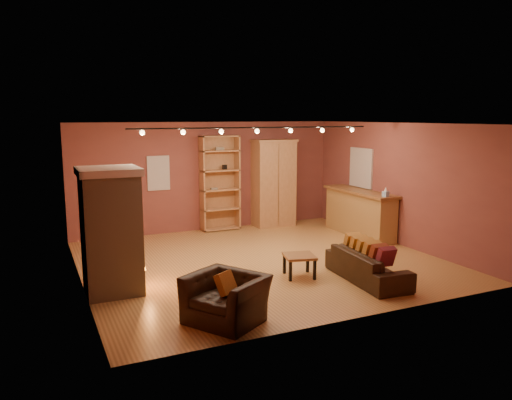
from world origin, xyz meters
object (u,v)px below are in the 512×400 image
bar_counter (360,213)px  armchair (226,291)px  coffee_table (299,258)px  loveseat (368,260)px  fireplace (111,231)px  armoire (274,183)px  bookcase (219,182)px

bar_counter → armchair: bar_counter is taller
bar_counter → coffee_table: 3.73m
loveseat → coffee_table: bearing=60.0°
fireplace → bar_counter: bearing=14.7°
fireplace → coffee_table: fireplace is taller
armoire → armchair: size_ratio=1.85×
armchair → bookcase: bearing=128.1°
armoire → coffee_table: bearing=-110.4°
armoire → coffee_table: (-1.55, -4.16, -0.82)m
armoire → coffee_table: size_ratio=3.52×
armoire → loveseat: 4.95m
loveseat → armchair: (-2.99, -0.64, 0.08)m
armoire → bar_counter: size_ratio=0.99×
loveseat → armchair: 3.06m
bookcase → loveseat: 5.19m
bar_counter → coffee_table: bar_counter is taller
armchair → coffee_table: (1.98, 1.34, -0.11)m
fireplace → bar_counter: (6.24, 1.63, -0.49)m
bookcase → bar_counter: 3.67m
fireplace → coffee_table: bearing=-10.5°
armchair → coffee_table: armchair is taller
armchair → coffee_table: bearing=91.9°
fireplace → loveseat: fireplace is taller
armoire → bookcase: bearing=173.6°
bookcase → loveseat: bookcase is taller
bar_counter → bookcase: bearing=144.6°
bar_counter → armchair: size_ratio=1.88×
loveseat → fireplace: bearing=77.7°
loveseat → armchair: size_ratio=1.51×
fireplace → bar_counter: fireplace is taller
bookcase → coffee_table: 4.42m
fireplace → bookcase: 4.98m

